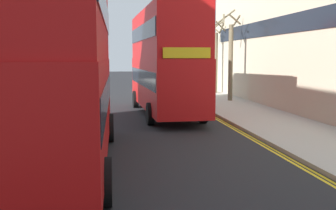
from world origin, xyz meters
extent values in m
cube|color=#ADA89E|center=(6.50, 16.00, 0.07)|extent=(4.00, 80.00, 0.14)
cube|color=yellow|center=(4.40, 14.00, 0.00)|extent=(0.10, 56.00, 0.01)
cube|color=yellow|center=(4.24, 14.00, 0.00)|extent=(0.10, 56.00, 0.01)
cube|color=#B20F0F|center=(-2.42, 11.65, 1.74)|extent=(2.71, 10.85, 2.60)
cube|color=#B20F0F|center=(-2.42, 11.65, 4.29)|extent=(2.66, 10.63, 2.50)
cube|color=black|center=(-2.42, 11.65, 2.04)|extent=(2.73, 10.42, 0.84)
cube|color=black|center=(-2.42, 11.65, 4.39)|extent=(2.72, 10.20, 0.80)
cube|color=yellow|center=(-2.31, 17.03, 3.29)|extent=(2.00, 0.10, 0.44)
cylinder|color=black|center=(-3.60, 15.02, 0.52)|extent=(0.32, 1.05, 1.04)
cylinder|color=black|center=(-1.10, 14.97, 0.52)|extent=(0.32, 1.05, 1.04)
cylinder|color=black|center=(-1.24, 8.28, 0.52)|extent=(0.32, 1.05, 1.04)
cube|color=red|center=(1.91, 21.96, 1.74)|extent=(2.87, 10.88, 2.60)
cube|color=red|center=(1.91, 21.96, 4.29)|extent=(2.81, 10.66, 2.50)
cube|color=black|center=(1.91, 21.96, 2.04)|extent=(2.88, 10.45, 0.84)
cube|color=black|center=(1.91, 21.96, 4.39)|extent=(2.87, 10.23, 0.80)
cube|color=yellow|center=(2.09, 16.58, 3.29)|extent=(2.00, 0.13, 0.44)
cube|color=maroon|center=(1.91, 21.96, 5.59)|extent=(2.58, 9.79, 0.10)
cylinder|color=black|center=(3.27, 18.65, 0.52)|extent=(0.34, 1.05, 1.04)
cylinder|color=black|center=(0.78, 18.57, 0.52)|extent=(0.34, 1.05, 1.04)
cylinder|color=black|center=(3.04, 25.35, 0.52)|extent=(0.34, 1.05, 1.04)
cylinder|color=black|center=(0.55, 25.26, 0.52)|extent=(0.34, 1.05, 1.04)
cylinder|color=#6B6047|center=(7.19, 27.24, 2.72)|extent=(0.31, 0.31, 5.16)
cylinder|color=#6B6047|center=(7.60, 27.32, 5.59)|extent=(0.29, 0.90, 0.68)
cylinder|color=#6B6047|center=(6.98, 27.99, 5.85)|extent=(1.58, 0.56, 1.18)
cylinder|color=#6B6047|center=(6.69, 27.39, 5.67)|extent=(0.43, 1.08, 0.81)
cylinder|color=#6B6047|center=(7.29, 26.79, 5.62)|extent=(0.97, 0.32, 0.73)
cylinder|color=#6B6047|center=(7.78, 33.39, 2.63)|extent=(0.32, 0.32, 4.98)
cylinder|color=#6B6047|center=(8.24, 33.44, 5.44)|extent=(0.22, 0.99, 0.74)
cylinder|color=#6B6047|center=(7.94, 34.17, 5.67)|extent=(1.63, 0.46, 1.20)
cylinder|color=#6B6047|center=(7.34, 33.64, 5.47)|extent=(0.62, 0.98, 0.79)
cylinder|color=#6B6047|center=(7.46, 33.01, 5.46)|extent=(0.88, 0.76, 0.78)
cylinder|color=#6B6047|center=(8.07, 32.85, 5.55)|extent=(1.19, 0.70, 0.95)
cube|color=black|center=(8.48, 22.19, 4.89)|extent=(0.04, 24.64, 1.00)
camera|label=1|loc=(-1.14, -0.25, 3.12)|focal=44.27mm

